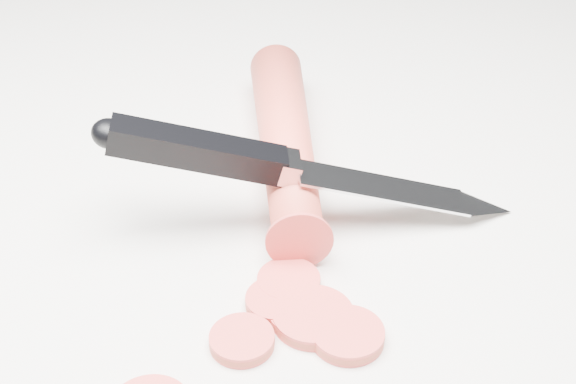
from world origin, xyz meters
name	(u,v)px	position (x,y,z in m)	size (l,w,h in m)	color
ground	(232,224)	(0.00, 0.00, 0.00)	(2.40, 2.40, 0.00)	silver
carrot	(286,141)	(0.05, 0.04, 0.02)	(0.03, 0.03, 0.19)	#E63F30
carrot_slice_1	(242,340)	(-0.03, -0.09, 0.00)	(0.03, 0.03, 0.01)	red
carrot_slice_2	(313,317)	(0.01, -0.09, 0.00)	(0.04, 0.04, 0.01)	red
carrot_slice_3	(348,335)	(0.02, -0.11, 0.00)	(0.04, 0.04, 0.01)	red
carrot_slice_4	(301,316)	(0.01, -0.08, 0.00)	(0.03, 0.03, 0.01)	red
carrot_slice_5	(276,301)	(0.00, -0.07, 0.00)	(0.03, 0.03, 0.01)	red
carrot_slice_6	(289,282)	(0.01, -0.06, 0.00)	(0.03, 0.03, 0.01)	red
kitchen_knife	(313,167)	(0.04, -0.01, 0.04)	(0.23, 0.10, 0.07)	silver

